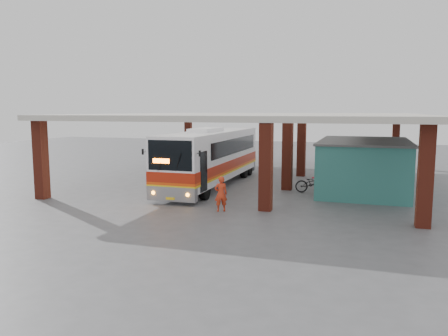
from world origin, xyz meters
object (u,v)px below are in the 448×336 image
Objects in this scene: pedestrian at (221,194)px; red_chair at (317,176)px; motorcycle at (314,183)px; coach_bus at (212,157)px.

pedestrian is 2.23× the size of red_chair.
red_chair is at bearing -9.49° from motorcycle.
coach_bus is 16.79× the size of red_chair.
motorcycle is (6.66, -0.46, -1.31)m from coach_bus.
coach_bus is 7.53× the size of pedestrian.
pedestrian reaches higher than motorcycle.
motorcycle is at bearing -4.38° from coach_bus.
coach_bus reaches higher than pedestrian.
coach_bus reaches higher than motorcycle.
pedestrian is 11.35m from red_chair.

